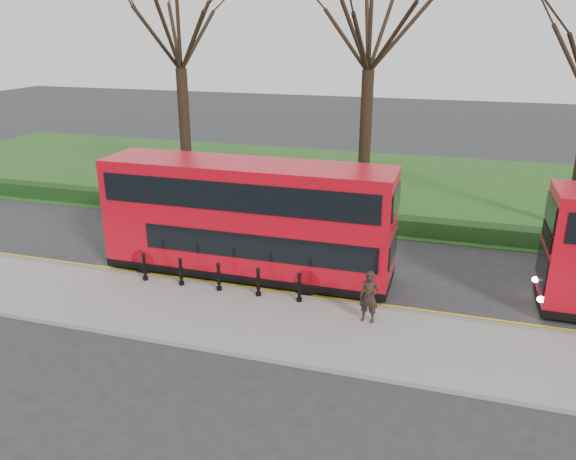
% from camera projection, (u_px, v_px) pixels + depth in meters
% --- Properties ---
extents(ground, '(120.00, 120.00, 0.00)m').
position_uv_depth(ground, '(263.00, 282.00, 20.97)').
color(ground, '#28282B').
rests_on(ground, ground).
extents(pavement, '(60.00, 4.00, 0.15)m').
position_uv_depth(pavement, '(232.00, 318.00, 18.25)').
color(pavement, gray).
rests_on(pavement, ground).
extents(kerb, '(60.00, 0.25, 0.16)m').
position_uv_depth(kerb, '(253.00, 292.00, 20.05)').
color(kerb, slate).
rests_on(kerb, ground).
extents(grass_verge, '(60.00, 18.00, 0.06)m').
position_uv_depth(grass_verge, '(344.00, 182.00, 34.46)').
color(grass_verge, '#224F1A').
rests_on(grass_verge, ground).
extents(hedge, '(60.00, 0.90, 0.80)m').
position_uv_depth(hedge, '(309.00, 217.00, 26.95)').
color(hedge, black).
rests_on(hedge, ground).
extents(yellow_line_outer, '(60.00, 0.10, 0.01)m').
position_uv_depth(yellow_line_outer, '(256.00, 290.00, 20.34)').
color(yellow_line_outer, yellow).
rests_on(yellow_line_outer, ground).
extents(yellow_line_inner, '(60.00, 0.10, 0.01)m').
position_uv_depth(yellow_line_inner, '(258.00, 288.00, 20.52)').
color(yellow_line_inner, yellow).
rests_on(yellow_line_inner, ground).
extents(tree_left, '(8.08, 8.08, 12.62)m').
position_uv_depth(tree_left, '(178.00, 23.00, 29.03)').
color(tree_left, black).
rests_on(tree_left, ground).
extents(tree_mid, '(8.22, 8.22, 12.84)m').
position_uv_depth(tree_mid, '(371.00, 19.00, 26.24)').
color(tree_mid, black).
rests_on(tree_mid, ground).
extents(bollard_row, '(6.09, 0.15, 1.00)m').
position_uv_depth(bollard_row, '(219.00, 277.00, 19.86)').
color(bollard_row, black).
rests_on(bollard_row, pavement).
extents(bus_lead, '(10.95, 2.51, 4.36)m').
position_uv_depth(bus_lead, '(247.00, 220.00, 21.02)').
color(bus_lead, red).
rests_on(bus_lead, ground).
extents(pedestrian, '(0.65, 0.44, 1.71)m').
position_uv_depth(pedestrian, '(369.00, 297.00, 17.62)').
color(pedestrian, black).
rests_on(pedestrian, pavement).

